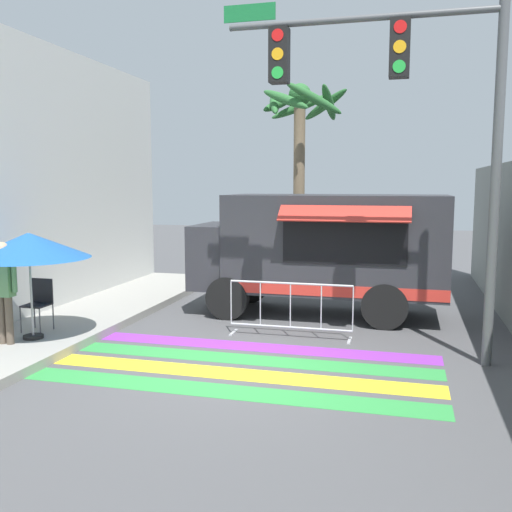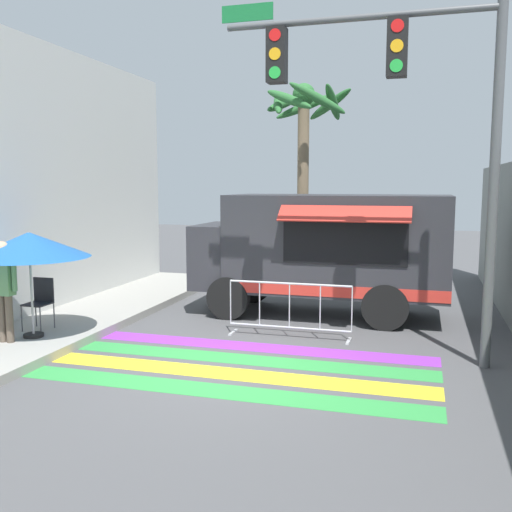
{
  "view_description": "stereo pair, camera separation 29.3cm",
  "coord_description": "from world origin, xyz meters",
  "views": [
    {
      "loc": [
        2.52,
        -8.42,
        2.94
      ],
      "look_at": [
        -0.41,
        2.7,
        1.49
      ],
      "focal_mm": 40.0,
      "sensor_mm": 36.0,
      "label": 1
    },
    {
      "loc": [
        2.8,
        -8.34,
        2.94
      ],
      "look_at": [
        -0.41,
        2.7,
        1.49
      ],
      "focal_mm": 40.0,
      "sensor_mm": 36.0,
      "label": 2
    }
  ],
  "objects": [
    {
      "name": "vendor_person",
      "position": [
        -4.19,
        -0.13,
        1.2
      ],
      "size": [
        0.53,
        0.24,
        1.8
      ],
      "rotation": [
        0.0,
        0.0,
        -0.29
      ],
      "color": "brown",
      "rests_on": "sidewalk_left"
    },
    {
      "name": "crosswalk_painted",
      "position": [
        0.0,
        0.18,
        0.0
      ],
      "size": [
        6.4,
        2.84,
        0.01
      ],
      "color": "green",
      "rests_on": "ground_plane"
    },
    {
      "name": "folding_chair",
      "position": [
        -4.21,
        0.86,
        0.76
      ],
      "size": [
        0.44,
        0.44,
        0.99
      ],
      "rotation": [
        0.0,
        0.0,
        -0.08
      ],
      "color": "#4C4C51",
      "rests_on": "sidewalk_left"
    },
    {
      "name": "traffic_signal_pole",
      "position": [
        2.4,
        1.26,
        4.32
      ],
      "size": [
        4.54,
        0.29,
        5.98
      ],
      "color": "#515456",
      "rests_on": "ground_plane"
    },
    {
      "name": "palm_tree",
      "position": [
        -0.29,
        6.96,
        4.21
      ],
      "size": [
        2.36,
        2.62,
        5.6
      ],
      "color": "#7A664C",
      "rests_on": "ground_plane"
    },
    {
      "name": "food_truck",
      "position": [
        0.61,
        4.18,
        1.55
      ],
      "size": [
        5.59,
        2.51,
        2.71
      ],
      "color": "#2D2D33",
      "rests_on": "ground_plane"
    },
    {
      "name": "patio_umbrella",
      "position": [
        -3.96,
        0.3,
        1.85
      ],
      "size": [
        2.15,
        2.15,
        1.93
      ],
      "color": "black",
      "rests_on": "sidewalk_left"
    },
    {
      "name": "ground_plane",
      "position": [
        0.0,
        0.0,
        0.0
      ],
      "size": [
        60.0,
        60.0,
        0.0
      ],
      "primitive_type": "plane",
      "color": "#4C4C4F"
    },
    {
      "name": "barricade_front",
      "position": [
        0.42,
        2.15,
        0.54
      ],
      "size": [
        2.41,
        0.44,
        1.07
      ],
      "color": "#B7BABF",
      "rests_on": "ground_plane"
    }
  ]
}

